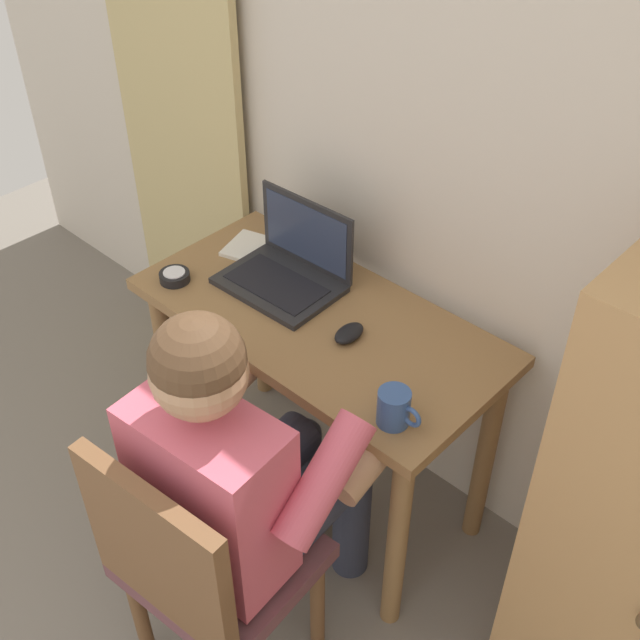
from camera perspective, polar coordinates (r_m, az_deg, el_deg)
The scene contains 10 objects.
wall_back at distance 1.99m, azimuth 14.00°, elevation 12.16°, with size 4.80×0.05×2.50m, color beige.
curtain_panel at distance 2.75m, azimuth -10.57°, elevation 17.74°, with size 0.63×0.03×2.28m, color #CCB77A.
desk at distance 2.29m, azimuth -0.12°, elevation -2.24°, with size 1.07×0.53×0.73m.
chair at distance 1.98m, azimuth -8.59°, elevation -17.06°, with size 0.45×0.44×0.87m.
person_seated at distance 1.91m, azimuth -5.18°, elevation -10.58°, with size 0.56×0.61×1.19m.
laptop at distance 2.31m, azimuth -2.28°, elevation 3.87°, with size 0.35×0.26×0.24m.
computer_mouse at distance 2.12m, azimuth 2.11°, elevation -0.96°, with size 0.06×0.10×0.03m, color black.
desk_clock at distance 2.37m, azimuth -10.42°, elevation 3.11°, with size 0.09×0.09×0.03m.
notebook_pad at distance 2.46m, azimuth -4.31°, elevation 5.02°, with size 0.21×0.15×0.01m, color silver.
coffee_mug at distance 1.88m, azimuth 5.40°, elevation -6.33°, with size 0.12×0.08×0.09m.
Camera 1 is at (0.84, 0.62, 2.12)m, focal length 44.45 mm.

